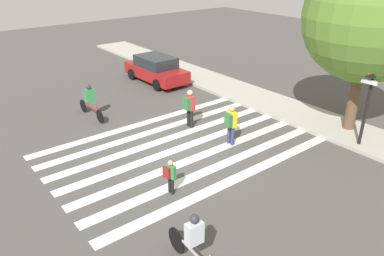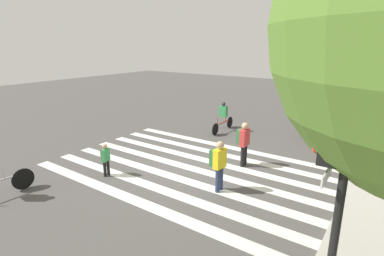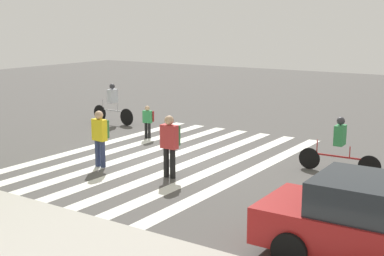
# 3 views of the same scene
# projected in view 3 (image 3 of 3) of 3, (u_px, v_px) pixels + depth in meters

# --- Properties ---
(ground_plane) EXTENTS (60.00, 60.00, 0.00)m
(ground_plane) POSITION_uv_depth(u_px,v_px,m) (163.00, 159.00, 16.22)
(ground_plane) COLOR #4C4947
(crosswalk_stripes) EXTENTS (6.19, 10.00, 0.01)m
(crosswalk_stripes) POSITION_uv_depth(u_px,v_px,m) (163.00, 158.00, 16.22)
(crosswalk_stripes) COLOR silver
(crosswalk_stripes) RESTS_ON ground_plane
(pedestrian_child_with_backpack) EXTENTS (0.47, 0.39, 1.68)m
(pedestrian_child_with_backpack) POSITION_uv_depth(u_px,v_px,m) (170.00, 141.00, 14.11)
(pedestrian_child_with_backpack) COLOR black
(pedestrian_child_with_backpack) RESTS_ON ground_plane
(pedestrian_adult_blue_shirt) EXTENTS (0.35, 0.32, 1.17)m
(pedestrian_adult_blue_shirt) POSITION_uv_depth(u_px,v_px,m) (148.00, 119.00, 18.95)
(pedestrian_adult_blue_shirt) COLOR black
(pedestrian_adult_blue_shirt) RESTS_ON ground_plane
(pedestrian_adult_tall_backpack) EXTENTS (0.47, 0.40, 1.63)m
(pedestrian_adult_tall_backpack) POSITION_uv_depth(u_px,v_px,m) (100.00, 134.00, 15.15)
(pedestrian_adult_tall_backpack) COLOR navy
(pedestrian_adult_tall_backpack) RESTS_ON ground_plane
(cyclist_far_lane) EXTENTS (2.23, 0.41, 1.63)m
(cyclist_far_lane) POSITION_uv_depth(u_px,v_px,m) (113.00, 102.00, 21.65)
(cyclist_far_lane) COLOR black
(cyclist_far_lane) RESTS_ON ground_plane
(cyclist_near_curb) EXTENTS (2.27, 0.41, 1.57)m
(cyclist_near_curb) POSITION_uv_depth(u_px,v_px,m) (340.00, 143.00, 14.50)
(cyclist_near_curb) COLOR black
(cyclist_near_curb) RESTS_ON ground_plane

